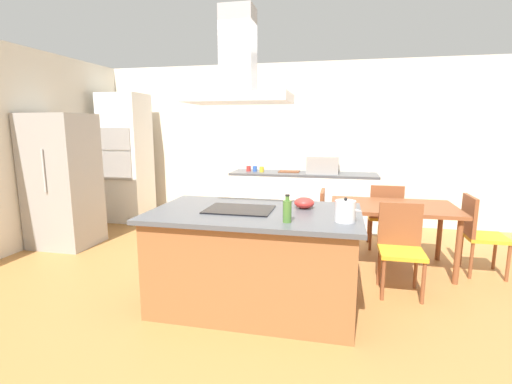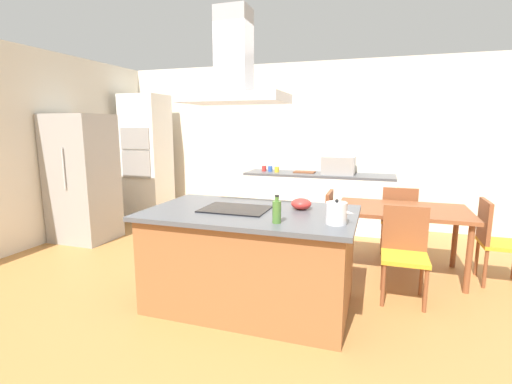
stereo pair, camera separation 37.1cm
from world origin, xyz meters
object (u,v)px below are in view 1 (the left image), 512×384
at_px(wall_oven_stack, 127,158).
at_px(chair_at_right_end, 478,230).
at_px(tea_kettle, 345,211).
at_px(coffee_mug_red, 249,168).
at_px(chair_at_left_end, 313,221).
at_px(cooktop, 239,209).
at_px(chair_facing_back_wall, 385,213).
at_px(dining_table, 393,212).
at_px(cutting_board, 289,172).
at_px(olive_oil_bottle, 287,211).
at_px(refrigerator, 63,181).
at_px(coffee_mug_blue, 255,169).
at_px(chair_facing_island, 401,242).
at_px(range_hood, 238,73).
at_px(countertop_microwave, 323,165).
at_px(coffee_mug_yellow, 262,169).
at_px(mixing_bowl, 304,203).

bearing_deg(wall_oven_stack, chair_at_right_end, -14.86).
distance_m(tea_kettle, coffee_mug_red, 3.49).
relative_size(wall_oven_stack, chair_at_left_end, 2.47).
distance_m(cooktop, chair_at_left_end, 1.46).
relative_size(tea_kettle, chair_facing_back_wall, 0.24).
distance_m(cooktop, dining_table, 1.98).
distance_m(tea_kettle, cutting_board, 3.27).
xyz_separation_m(tea_kettle, chair_at_left_end, (-0.35, 1.49, -0.48)).
bearing_deg(olive_oil_bottle, chair_facing_back_wall, 65.91).
distance_m(refrigerator, dining_table, 4.34).
height_order(coffee_mug_blue, cutting_board, coffee_mug_blue).
relative_size(chair_facing_island, chair_facing_back_wall, 1.00).
bearing_deg(range_hood, chair_at_left_end, 65.29).
bearing_deg(chair_facing_island, coffee_mug_blue, 131.29).
bearing_deg(coffee_mug_red, dining_table, -37.52).
relative_size(tea_kettle, coffee_mug_blue, 2.39).
bearing_deg(cooktop, refrigerator, 157.73).
xyz_separation_m(tea_kettle, range_hood, (-0.93, 0.22, 1.12)).
height_order(countertop_microwave, wall_oven_stack, wall_oven_stack).
bearing_deg(dining_table, coffee_mug_red, 142.48).
xyz_separation_m(coffee_mug_red, cutting_board, (0.69, 0.02, -0.04)).
bearing_deg(coffee_mug_yellow, mixing_bowl, -70.16).
relative_size(olive_oil_bottle, cutting_board, 0.66).
bearing_deg(coffee_mug_yellow, chair_at_right_end, -29.13).
xyz_separation_m(dining_table, range_hood, (-1.50, -1.27, 1.43)).
height_order(mixing_bowl, coffee_mug_red, mixing_bowl).
distance_m(chair_at_right_end, range_hood, 3.16).
xyz_separation_m(mixing_bowl, chair_facing_back_wall, (0.93, 1.73, -0.44)).
distance_m(mixing_bowl, range_hood, 1.30).
height_order(wall_oven_stack, range_hood, range_hood).
bearing_deg(countertop_microwave, mixing_bowl, -91.05).
bearing_deg(chair_facing_back_wall, coffee_mug_yellow, 154.61).
height_order(coffee_mug_yellow, range_hood, range_hood).
xyz_separation_m(coffee_mug_red, dining_table, (2.13, -1.63, -0.28)).
bearing_deg(chair_facing_back_wall, chair_at_right_end, -36.01).
distance_m(mixing_bowl, coffee_mug_yellow, 2.79).
relative_size(cooktop, chair_at_left_end, 0.67).
distance_m(coffee_mug_blue, coffee_mug_yellow, 0.15).
height_order(coffee_mug_blue, chair_facing_island, coffee_mug_blue).
bearing_deg(cutting_board, chair_at_right_end, -35.17).
xyz_separation_m(mixing_bowl, chair_at_right_end, (1.85, 1.07, -0.44)).
bearing_deg(coffee_mug_red, chair_at_right_end, -28.23).
bearing_deg(coffee_mug_red, olive_oil_bottle, -71.16).
distance_m(tea_kettle, chair_at_left_end, 1.61).
bearing_deg(wall_oven_stack, chair_facing_island, -25.58).
bearing_deg(cooktop, dining_table, 40.32).
distance_m(olive_oil_bottle, cutting_board, 3.30).
bearing_deg(chair_facing_back_wall, refrigerator, -169.82).
relative_size(refrigerator, chair_facing_island, 2.04).
xyz_separation_m(coffee_mug_blue, range_hood, (0.51, -2.90, 1.16)).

